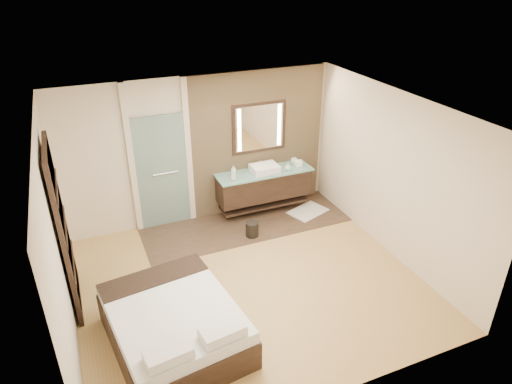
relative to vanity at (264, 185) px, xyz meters
name	(u,v)px	position (x,y,z in m)	size (l,w,h in m)	color
floor	(249,282)	(-1.10, -1.92, -0.58)	(5.00, 5.00, 0.00)	#AD8748
tile_strip	(246,224)	(-0.50, -0.32, -0.57)	(3.80, 1.30, 0.01)	#32261B
stone_wall	(258,142)	(0.00, 0.29, 0.77)	(2.60, 0.08, 2.70)	#A2865D
vanity	(264,185)	(0.00, 0.00, 0.00)	(1.85, 0.55, 0.88)	black
mirror_unit	(259,127)	(0.00, 0.24, 1.07)	(1.06, 0.04, 0.96)	black
frosted_door	(162,168)	(-1.85, 0.28, 0.56)	(1.10, 0.12, 2.70)	#9FCAC2
shoji_partition	(63,229)	(-3.53, -1.32, 0.63)	(0.06, 1.20, 2.40)	black
bed	(174,325)	(-2.43, -2.69, -0.28)	(1.72, 2.04, 0.72)	black
bath_mat	(308,211)	(0.78, -0.37, -0.56)	(0.72, 0.50, 0.02)	silver
waste_bin	(252,229)	(-0.55, -0.74, -0.44)	(0.23, 0.23, 0.29)	black
tissue_box	(298,163)	(0.71, -0.02, 0.33)	(0.12, 0.12, 0.10)	white
soap_bottle_a	(233,174)	(-0.66, -0.12, 0.41)	(0.10, 0.10, 0.25)	silver
soap_bottle_b	(234,170)	(-0.57, 0.10, 0.37)	(0.08, 0.08, 0.17)	#B2B2B2
soap_bottle_c	(288,167)	(0.43, -0.13, 0.36)	(0.11, 0.11, 0.15)	silver
cup	(294,161)	(0.69, 0.11, 0.34)	(0.13, 0.13, 0.10)	white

